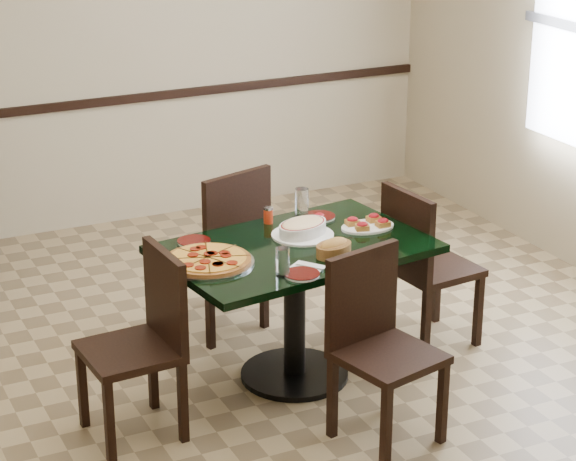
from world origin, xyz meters
name	(u,v)px	position (x,y,z in m)	size (l,w,h in m)	color
floor	(268,386)	(0.00, 0.00, 0.00)	(5.50, 5.50, 0.00)	#8D7751
room_shell	(299,79)	(1.02, 1.73, 1.17)	(5.50, 5.50, 5.50)	white
main_table	(295,278)	(0.17, 0.04, 0.57)	(1.43, 1.02, 0.75)	black
chair_far	(224,242)	(0.06, 0.71, 0.55)	(0.57, 0.57, 0.98)	black
chair_near	(377,336)	(0.27, -0.63, 0.51)	(0.51, 0.51, 0.91)	black
chair_right	(422,259)	(0.97, 0.09, 0.52)	(0.47, 0.47, 0.92)	black
chair_left	(146,334)	(-0.69, -0.13, 0.51)	(0.45, 0.45, 0.91)	black
pepperoni_pizza	(208,260)	(-0.32, 0.01, 0.77)	(0.46, 0.46, 0.04)	#ADADB4
lasagna_casserole	(303,228)	(0.27, 0.14, 0.80)	(0.34, 0.33, 0.09)	white
bread_basket	(334,248)	(0.29, -0.17, 0.79)	(0.24, 0.19, 0.09)	brown
bruschetta_platter	(368,224)	(0.63, 0.09, 0.77)	(0.30, 0.21, 0.05)	white
side_plate_near	(302,274)	(0.03, -0.33, 0.76)	(0.17, 0.17, 0.02)	white
side_plate_far_r	(319,216)	(0.47, 0.34, 0.76)	(0.18, 0.18, 0.03)	white
side_plate_far_l	(194,241)	(-0.28, 0.29, 0.76)	(0.17, 0.17, 0.02)	white
napkin_setting	(306,269)	(0.08, -0.27, 0.75)	(0.22, 0.22, 0.01)	silver
water_glass_a	(302,203)	(0.40, 0.41, 0.83)	(0.07, 0.07, 0.16)	white
water_glass_b	(283,262)	(-0.06, -0.29, 0.82)	(0.07, 0.07, 0.14)	white
pepper_shaker	(268,215)	(0.19, 0.39, 0.80)	(0.05, 0.05, 0.09)	red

